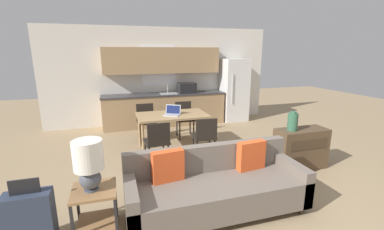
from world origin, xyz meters
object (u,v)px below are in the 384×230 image
(side_table, at_px, (95,203))
(table_lamp, at_px, (89,162))
(vase, at_px, (293,122))
(suitcase, at_px, (30,220))
(couch, at_px, (215,186))
(dining_chair_near_right, at_px, (205,135))
(laptop, at_px, (172,112))
(dining_chair_near_left, at_px, (157,141))
(dining_chair_far_left, at_px, (146,120))
(refrigerator, at_px, (234,90))
(dining_chair_far_right, at_px, (184,117))
(dining_table, at_px, (172,117))
(credenza, at_px, (300,149))

(side_table, relative_size, table_lamp, 0.93)
(vase, bearing_deg, suitcase, -168.38)
(couch, bearing_deg, dining_chair_near_right, 75.09)
(dining_chair_near_right, bearing_deg, laptop, -52.22)
(suitcase, bearing_deg, dining_chair_near_left, 44.09)
(dining_chair_far_left, bearing_deg, side_table, -108.96)
(side_table, distance_m, dining_chair_near_left, 1.80)
(refrigerator, relative_size, suitcase, 2.34)
(couch, distance_m, dining_chair_far_right, 3.09)
(laptop, bearing_deg, side_table, -91.99)
(dining_table, relative_size, laptop, 3.57)
(refrigerator, bearing_deg, dining_chair_near_right, -125.63)
(table_lamp, height_order, dining_chair_far_right, table_lamp)
(dining_chair_near_right, bearing_deg, table_lamp, 44.06)
(table_lamp, distance_m, dining_chair_near_right, 2.49)
(dining_chair_near_left, bearing_deg, vase, 155.79)
(dining_chair_far_left, height_order, laptop, laptop)
(dining_table, xyz_separation_m, couch, (0.04, -2.32, -0.35))
(dining_table, bearing_deg, refrigerator, 38.51)
(side_table, height_order, dining_chair_far_right, dining_chair_far_right)
(refrigerator, bearing_deg, couch, -118.65)
(dining_chair_far_left, bearing_deg, couch, -82.18)
(credenza, xyz_separation_m, dining_chair_far_left, (-2.43, 2.32, 0.13))
(dining_chair_near_left, height_order, suitcase, dining_chair_near_left)
(dining_chair_far_left, bearing_deg, credenza, -45.05)
(dining_chair_near_left, bearing_deg, dining_chair_far_right, -126.02)
(table_lamp, xyz_separation_m, suitcase, (-0.62, -0.04, -0.56))
(suitcase, bearing_deg, dining_chair_far_right, 50.59)
(side_table, xyz_separation_m, vase, (3.18, 0.74, 0.51))
(couch, xyz_separation_m, credenza, (1.93, 0.75, 0.02))
(refrigerator, height_order, dining_chair_far_right, refrigerator)
(vase, height_order, laptop, vase)
(couch, xyz_separation_m, side_table, (-1.46, 0.02, 0.02))
(dining_chair_far_right, xyz_separation_m, laptop, (-0.47, -0.77, 0.32))
(refrigerator, height_order, dining_chair_far_left, refrigerator)
(dining_table, distance_m, dining_chair_near_left, 0.93)
(dining_chair_near_left, relative_size, suitcase, 1.08)
(couch, bearing_deg, vase, 23.70)
(table_lamp, xyz_separation_m, dining_chair_far_left, (0.98, 3.06, -0.38))
(table_lamp, distance_m, suitcase, 0.84)
(side_table, distance_m, suitcase, 0.65)
(dining_chair_near_left, distance_m, dining_chair_near_right, 0.91)
(refrigerator, bearing_deg, table_lamp, -132.14)
(side_table, bearing_deg, dining_chair_near_left, 57.45)
(refrigerator, bearing_deg, dining_table, -141.49)
(dining_table, height_order, suitcase, suitcase)
(refrigerator, height_order, side_table, refrigerator)
(dining_chair_near_right, height_order, laptop, laptop)
(suitcase, bearing_deg, dining_chair_near_right, 32.42)
(table_lamp, height_order, suitcase, table_lamp)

